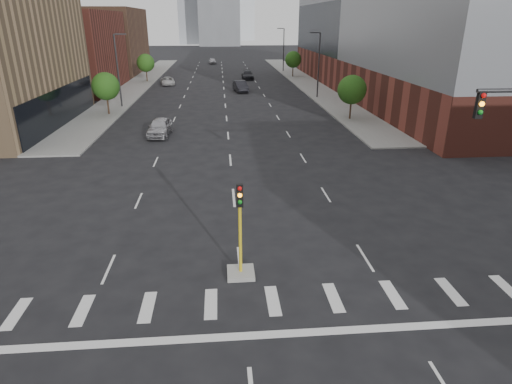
{
  "coord_description": "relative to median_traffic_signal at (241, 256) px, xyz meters",
  "views": [
    {
      "loc": [
        -0.68,
        -7.31,
        10.53
      ],
      "look_at": [
        0.98,
        12.62,
        2.5
      ],
      "focal_mm": 30.0,
      "sensor_mm": 36.0,
      "label": 1
    }
  ],
  "objects": [
    {
      "name": "tree_right_near",
      "position": [
        14.0,
        31.03,
        2.42
      ],
      "size": [
        3.2,
        3.2,
        4.85
      ],
      "color": "#382619",
      "rests_on": "ground"
    },
    {
      "name": "building_left_far_b",
      "position": [
        -27.5,
        83.03,
        5.53
      ],
      "size": [
        20.0,
        24.0,
        13.0
      ],
      "primitive_type": "cube",
      "color": "brown",
      "rests_on": "ground"
    },
    {
      "name": "streetlight_left",
      "position": [
        -13.41,
        41.03,
        4.04
      ],
      "size": [
        1.6,
        0.22,
        9.07
      ],
      "color": "#2D2D30",
      "rests_on": "ground"
    },
    {
      "name": "building_left_far_a",
      "position": [
        -27.5,
        57.03,
        5.03
      ],
      "size": [
        20.0,
        22.0,
        12.0
      ],
      "primitive_type": "cube",
      "color": "brown",
      "rests_on": "ground"
    },
    {
      "name": "tree_left_far",
      "position": [
        -14.0,
        66.03,
        2.42
      ],
      "size": [
        3.2,
        3.2,
        4.85
      ],
      "color": "#382619",
      "rests_on": "ground"
    },
    {
      "name": "tree_left_near",
      "position": [
        -14.0,
        36.03,
        2.42
      ],
      "size": [
        3.2,
        3.2,
        4.85
      ],
      "color": "#382619",
      "rests_on": "ground"
    },
    {
      "name": "car_deep_right",
      "position": [
        4.76,
        68.63,
        -0.2
      ],
      "size": [
        2.19,
        5.34,
        1.55
      ],
      "primitive_type": "imported",
      "rotation": [
        0.0,
        0.0,
        -0.0
      ],
      "color": "black",
      "rests_on": "ground"
    },
    {
      "name": "median_traffic_signal",
      "position": [
        0.0,
        0.0,
        0.0
      ],
      "size": [
        1.2,
        1.2,
        4.4
      ],
      "color": "#999993",
      "rests_on": "ground"
    },
    {
      "name": "building_right_main",
      "position": [
        29.5,
        51.03,
        10.03
      ],
      "size": [
        24.0,
        70.0,
        22.0
      ],
      "color": "brown",
      "rests_on": "ground"
    },
    {
      "name": "car_distant",
      "position": [
        -2.38,
        101.16,
        -0.25
      ],
      "size": [
        2.07,
        4.38,
        1.45
      ],
      "primitive_type": "imported",
      "rotation": [
        0.0,
        0.0,
        0.09
      ],
      "color": "#BDBCC1",
      "rests_on": "ground"
    },
    {
      "name": "car_mid_right",
      "position": [
        2.64,
        52.97,
        -0.13
      ],
      "size": [
        2.47,
        5.29,
        1.68
      ],
      "primitive_type": "imported",
      "rotation": [
        0.0,
        0.0,
        0.14
      ],
      "color": "black",
      "rests_on": "ground"
    },
    {
      "name": "car_near_left",
      "position": [
        -6.66,
        25.56,
        -0.12
      ],
      "size": [
        2.32,
        5.13,
        1.71
      ],
      "primitive_type": "imported",
      "rotation": [
        0.0,
        0.0,
        -0.06
      ],
      "color": "#A5A5A9",
      "rests_on": "ground"
    },
    {
      "name": "tree_right_far",
      "position": [
        14.0,
        71.03,
        2.42
      ],
      "size": [
        3.2,
        3.2,
        4.85
      ],
      "color": "#382619",
      "rests_on": "ground"
    },
    {
      "name": "sidewalk_left_far",
      "position": [
        -15.0,
        65.03,
        -0.9
      ],
      "size": [
        5.0,
        92.0,
        0.15
      ],
      "primitive_type": "cube",
      "color": "gray",
      "rests_on": "ground"
    },
    {
      "name": "sidewalk_right_far",
      "position": [
        15.0,
        65.03,
        -0.9
      ],
      "size": [
        5.0,
        92.0,
        0.15
      ],
      "primitive_type": "cube",
      "color": "gray",
      "rests_on": "ground"
    },
    {
      "name": "car_far_left",
      "position": [
        -9.78,
        61.84,
        -0.3
      ],
      "size": [
        2.94,
        5.1,
        1.34
      ],
      "primitive_type": "imported",
      "rotation": [
        0.0,
        0.0,
        0.16
      ],
      "color": "#B4B4B4",
      "rests_on": "ground"
    },
    {
      "name": "streetlight_right_a",
      "position": [
        13.41,
        46.03,
        4.04
      ],
      "size": [
        1.6,
        0.22,
        9.07
      ],
      "color": "#2D2D30",
      "rests_on": "ground"
    },
    {
      "name": "streetlight_right_b",
      "position": [
        13.41,
        81.03,
        4.04
      ],
      "size": [
        1.6,
        0.22,
        9.07
      ],
      "color": "#2D2D30",
      "rests_on": "ground"
    }
  ]
}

